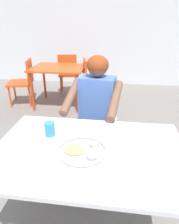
% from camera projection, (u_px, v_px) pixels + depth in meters
% --- Properties ---
extents(ground_plane, '(12.00, 12.00, 0.05)m').
position_uv_depth(ground_plane, '(92.00, 221.00, 1.62)').
color(ground_plane, slate).
extents(back_wall, '(12.00, 0.12, 3.40)m').
position_uv_depth(back_wall, '(113.00, 10.00, 4.38)').
color(back_wall, silver).
rests_on(back_wall, ground).
extents(table_foreground, '(1.27, 0.83, 0.72)m').
position_uv_depth(table_foreground, '(89.00, 157.00, 1.30)').
color(table_foreground, silver).
rests_on(table_foreground, ground).
extents(thali_tray, '(0.32, 0.32, 0.03)m').
position_uv_depth(thali_tray, '(82.00, 151.00, 1.24)').
color(thali_tray, '#B7BABF').
rests_on(thali_tray, table_foreground).
extents(drinking_cup, '(0.07, 0.07, 0.10)m').
position_uv_depth(drinking_cup, '(50.00, 129.00, 1.40)').
color(drinking_cup, '#338CBF').
rests_on(drinking_cup, table_foreground).
extents(chair_foreground, '(0.44, 0.44, 0.84)m').
position_uv_depth(chair_foreground, '(99.00, 117.00, 2.17)').
color(chair_foreground, silver).
rests_on(chair_foreground, ground).
extents(diner_foreground, '(0.54, 0.59, 1.20)m').
position_uv_depth(diner_foreground, '(95.00, 107.00, 1.89)').
color(diner_foreground, '#252525').
rests_on(diner_foreground, ground).
extents(table_background_red, '(0.93, 0.76, 0.73)m').
position_uv_depth(table_background_red, '(59.00, 72.00, 3.50)').
color(table_background_red, '#E04C19').
rests_on(table_background_red, ground).
extents(chair_red_left, '(0.53, 0.52, 0.84)m').
position_uv_depth(chair_red_left, '(24.00, 79.00, 3.64)').
color(chair_red_left, '#E14617').
rests_on(chair_red_left, ground).
extents(chair_red_right, '(0.52, 0.52, 0.87)m').
position_uv_depth(chair_red_right, '(92.00, 80.00, 3.52)').
color(chair_red_right, '#D84619').
rests_on(chair_red_right, ground).
extents(chair_red_far, '(0.46, 0.46, 0.86)m').
position_uv_depth(chair_red_far, '(68.00, 72.00, 4.16)').
color(chair_red_far, '#D04E19').
rests_on(chair_red_far, ground).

